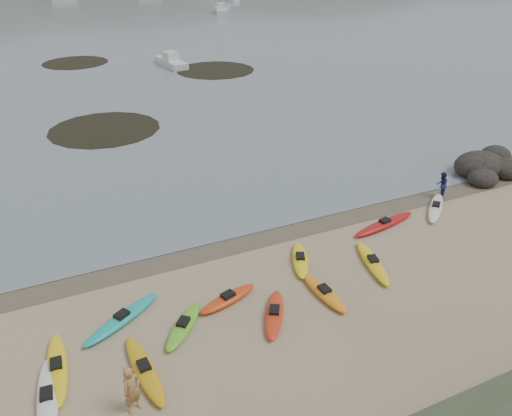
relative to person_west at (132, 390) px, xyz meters
name	(u,v)px	position (x,y,z in m)	size (l,w,h in m)	color
ground	(256,233)	(8.23, 8.39, -0.91)	(600.00, 600.00, 0.00)	tan
wet_sand	(258,236)	(8.23, 8.09, -0.90)	(60.00, 60.00, 0.00)	brown
kayaks	(260,293)	(6.22, 3.61, -0.74)	(23.22, 8.45, 0.34)	teal
person_west	(132,390)	(0.00, 0.00, 0.00)	(0.66, 0.43, 1.81)	#B08246
person_east	(442,185)	(19.90, 7.59, -0.11)	(0.77, 0.60, 1.58)	#1B1E4F
rock_cluster	(488,170)	(25.21, 8.94, -0.67)	(5.24, 3.84, 1.75)	black
kelp_mats	(140,84)	(9.75, 40.95, -0.88)	(24.17, 34.44, 0.04)	black
moored_boats	(67,18)	(7.90, 90.35, -0.34)	(75.20, 70.97, 1.32)	silver
far_hills	(145,20)	(47.61, 202.36, -16.83)	(550.00, 135.00, 80.00)	#384235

